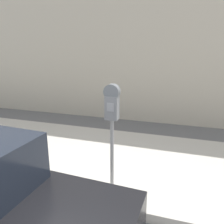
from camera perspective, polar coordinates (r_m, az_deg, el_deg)
name	(u,v)px	position (r m, az deg, el deg)	size (l,w,h in m)	color
sidewalk	(103,158)	(4.54, -2.38, -11.81)	(24.00, 2.80, 0.15)	#BCB7AD
building_facade	(136,36)	(6.88, 6.20, 19.16)	(24.00, 0.30, 5.18)	beige
parking_meter	(112,112)	(3.07, 0.00, 0.05)	(0.22, 0.15, 1.59)	gray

